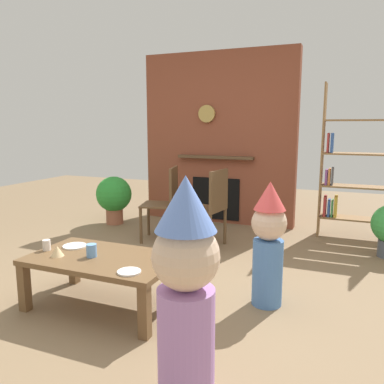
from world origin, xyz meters
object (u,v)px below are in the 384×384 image
object	(u,v)px
dining_chair_left	(166,199)
paper_plate_rear	(75,246)
paper_cup_near_right	(92,251)
potted_plant_short	(114,196)
child_with_cone_hat	(186,291)
bookshelf	(354,170)
coffee_table	(103,264)
birthday_cake_slice	(57,251)
paper_cup_near_left	(47,245)
paper_cup_center	(172,251)
child_in_pink	(268,241)
paper_plate_front	(129,272)
dining_chair_middle	(211,204)

from	to	relation	value
dining_chair_left	paper_plate_rear	bearing A→B (deg)	75.03
paper_cup_near_right	potted_plant_short	world-z (taller)	potted_plant_short
paper_cup_near_right	dining_chair_left	size ratio (longest dim) A/B	0.11
child_with_cone_hat	potted_plant_short	size ratio (longest dim) A/B	1.72
potted_plant_short	child_with_cone_hat	bearing A→B (deg)	-51.29
bookshelf	coffee_table	xyz separation A→B (m)	(-1.75, -2.73, -0.51)
paper_plate_rear	birthday_cake_slice	xyz separation A→B (m)	(0.03, -0.24, 0.04)
paper_cup_near_right	child_with_cone_hat	size ratio (longest dim) A/B	0.08
bookshelf	paper_cup_near_left	bearing A→B (deg)	-128.89
child_with_cone_hat	dining_chair_left	distance (m)	2.87
child_with_cone_hat	dining_chair_left	xyz separation A→B (m)	(-1.35, 2.54, -0.11)
paper_cup_center	birthday_cake_slice	distance (m)	0.87
paper_cup_center	birthday_cake_slice	bearing A→B (deg)	-159.98
bookshelf	paper_cup_center	xyz separation A→B (m)	(-1.25, -2.56, -0.39)
coffee_table	paper_cup_near_left	xyz separation A→B (m)	(-0.50, -0.05, 0.10)
child_in_pink	coffee_table	bearing A→B (deg)	0.00
birthday_cake_slice	dining_chair_left	world-z (taller)	dining_chair_left
paper_cup_center	birthday_cake_slice	xyz separation A→B (m)	(-0.82, -0.30, -0.01)
coffee_table	paper_plate_front	size ratio (longest dim) A/B	6.93
child_with_cone_hat	potted_plant_short	xyz separation A→B (m)	(-2.39, 2.99, -0.22)
paper_cup_near_left	paper_plate_rear	size ratio (longest dim) A/B	0.44
paper_cup_near_right	potted_plant_short	distance (m)	2.61
bookshelf	paper_plate_rear	world-z (taller)	bookshelf
paper_plate_front	dining_chair_middle	xyz separation A→B (m)	(-0.09, 1.93, 0.10)
dining_chair_middle	birthday_cake_slice	bearing A→B (deg)	81.32
coffee_table	paper_cup_near_left	bearing A→B (deg)	-174.57
birthday_cake_slice	potted_plant_short	xyz separation A→B (m)	(-1.05, 2.35, -0.05)
paper_cup_near_right	paper_plate_rear	xyz separation A→B (m)	(-0.28, 0.15, -0.04)
coffee_table	dining_chair_left	bearing A→B (deg)	100.47
dining_chair_middle	paper_plate_rear	bearing A→B (deg)	77.97
child_with_cone_hat	dining_chair_left	world-z (taller)	child_with_cone_hat
paper_cup_near_left	birthday_cake_slice	distance (m)	0.19
child_in_pink	child_with_cone_hat	bearing A→B (deg)	59.75
paper_cup_center	dining_chair_left	world-z (taller)	dining_chair_left
bookshelf	paper_plate_rear	distance (m)	3.39
child_with_cone_hat	child_in_pink	size ratio (longest dim) A/B	1.20
bookshelf	paper_cup_near_right	size ratio (longest dim) A/B	19.17
coffee_table	paper_cup_center	xyz separation A→B (m)	(0.50, 0.17, 0.11)
birthday_cake_slice	child_in_pink	distance (m)	1.62
dining_chair_left	paper_cup_center	bearing A→B (deg)	103.26
birthday_cake_slice	child_with_cone_hat	xyz separation A→B (m)	(1.34, -0.64, 0.17)
coffee_table	paper_plate_rear	size ratio (longest dim) A/B	5.85
paper_plate_rear	child_in_pink	bearing A→B (deg)	15.05
bookshelf	paper_plate_rear	size ratio (longest dim) A/B	9.90
child_in_pink	dining_chair_middle	xyz separation A→B (m)	(-0.89, 1.20, -0.00)
paper_cup_near_left	dining_chair_middle	distance (m)	1.93
paper_cup_center	paper_plate_front	distance (m)	0.41
potted_plant_short	paper_cup_near_right	bearing A→B (deg)	-60.03
paper_plate_front	child_in_pink	world-z (taller)	child_in_pink
child_in_pink	dining_chair_left	bearing A→B (deg)	-64.21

